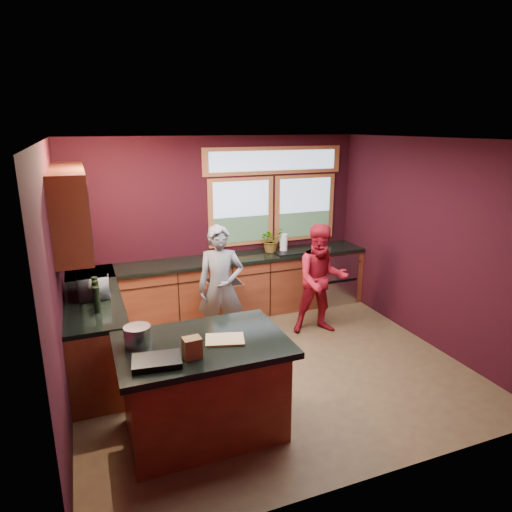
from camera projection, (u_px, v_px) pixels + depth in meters
floor at (270, 367)px, 5.58m from camera, size 4.50×4.50×0.00m
room_shell at (211, 221)px, 5.16m from camera, size 4.52×4.02×2.71m
back_counter at (239, 285)px, 7.04m from camera, size 4.50×0.64×0.93m
left_counter at (95, 329)px, 5.53m from camera, size 0.64×2.30×0.93m
island at (204, 387)px, 4.28m from camera, size 1.55×1.05×0.95m
person_grey at (221, 288)px, 5.89m from camera, size 0.68×0.54×1.64m
person_red at (321, 279)px, 6.33m from camera, size 0.88×0.75×1.56m
microwave at (93, 284)px, 5.30m from camera, size 0.36×0.52×0.28m
potted_plant at (271, 240)px, 7.10m from camera, size 0.36×0.31×0.40m
paper_towel at (284, 243)px, 7.14m from camera, size 0.12×0.12×0.28m
cutting_board at (225, 340)px, 4.17m from camera, size 0.40×0.34×0.02m
stock_pot at (138, 336)px, 4.06m from camera, size 0.24×0.24×0.18m
paper_bag at (192, 348)px, 3.85m from camera, size 0.16×0.13×0.18m
black_tray at (157, 361)px, 3.76m from camera, size 0.43×0.33×0.05m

